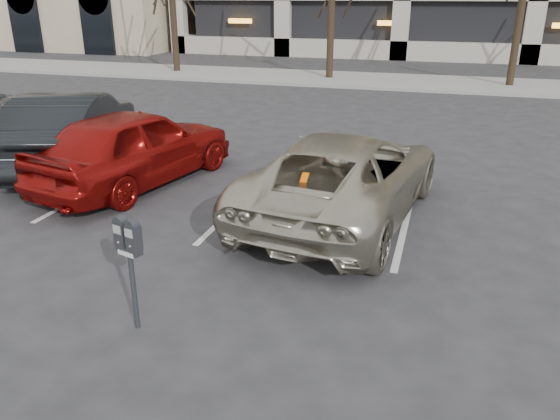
% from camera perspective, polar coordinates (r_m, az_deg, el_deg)
% --- Properties ---
extents(ground, '(140.00, 140.00, 0.00)m').
position_cam_1_polar(ground, '(7.70, 1.59, -4.17)').
color(ground, '#28282B').
rests_on(ground, ground).
extents(sidewalk, '(80.00, 4.00, 0.12)m').
position_cam_1_polar(sidewalk, '(22.99, 12.67, 12.94)').
color(sidewalk, gray).
rests_on(sidewalk, ground).
extents(stall_lines, '(16.90, 5.20, 0.00)m').
position_cam_1_polar(stall_lines, '(10.11, -2.55, 2.33)').
color(stall_lines, silver).
rests_on(stall_lines, ground).
extents(parking_meter, '(0.34, 0.20, 1.25)m').
position_cam_1_polar(parking_meter, '(5.76, -15.52, -3.73)').
color(parking_meter, black).
rests_on(parking_meter, ground).
extents(suv_silver, '(2.85, 5.11, 1.36)m').
position_cam_1_polar(suv_silver, '(8.71, 6.73, 3.61)').
color(suv_silver, '#BDB5A1').
rests_on(suv_silver, ground).
extents(car_red, '(2.56, 4.52, 1.45)m').
position_cam_1_polar(car_red, '(10.52, -14.89, 6.47)').
color(car_red, maroon).
rests_on(car_red, ground).
extents(car_dark, '(3.00, 4.89, 1.52)m').
position_cam_1_polar(car_dark, '(12.12, -20.97, 7.90)').
color(car_dark, black).
rests_on(car_dark, ground).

